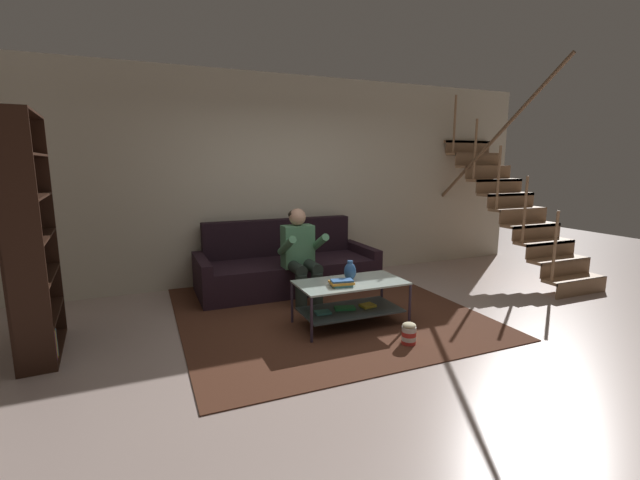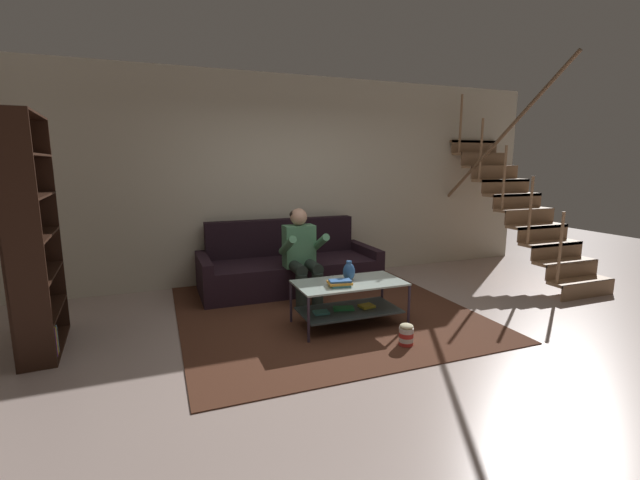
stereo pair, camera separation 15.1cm
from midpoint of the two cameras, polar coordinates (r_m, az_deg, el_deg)
The scene contains 11 objects.
ground at distance 4.30m, azimuth 5.91°, elevation -12.89°, with size 16.80×16.80×0.00m, color #B49E95.
back_partition at distance 6.25m, azimuth -4.20°, elevation 8.05°, with size 8.40×0.12×2.90m, color beige.
staircase_run at distance 7.01m, azimuth 25.46°, elevation 4.87°, with size 0.92×2.50×2.97m.
couch at distance 5.83m, azimuth -3.50°, elevation -3.68°, with size 2.37×0.97×0.91m.
person_seated_center at distance 5.22m, azimuth -1.61°, elevation -1.57°, with size 0.50×0.58×1.14m.
coffee_table at distance 4.51m, azimuth 4.85°, elevation -7.54°, with size 1.13×0.59×0.47m.
area_rug at distance 5.13m, azimuth 0.68°, elevation -8.90°, with size 3.19×3.48×0.01m.
vase at distance 4.50m, azimuth 4.84°, elevation -4.19°, with size 0.13×0.13×0.21m.
book_stack at distance 4.31m, azimuth 3.67°, elevation -5.75°, with size 0.26×0.20×0.06m.
bookshelf at distance 4.50m, azimuth -33.65°, elevation -0.80°, with size 0.36×1.03×2.11m.
popcorn_tub at distance 4.17m, azimuth 12.46°, elevation -12.24°, with size 0.14×0.14×0.22m.
Camera 2 is at (-1.75, -3.54, 1.69)m, focal length 24.00 mm.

